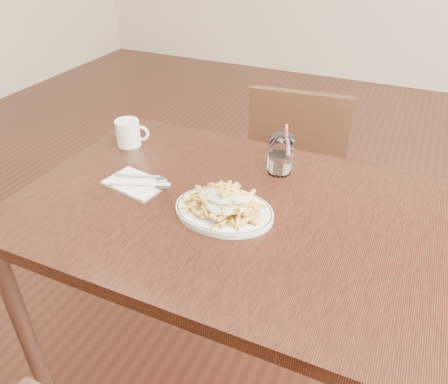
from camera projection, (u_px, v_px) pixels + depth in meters
The scene contains 9 objects.
floor at pixel (231, 371), 1.62m from camera, with size 7.00×7.00×0.00m, color black.
table at pixel (233, 228), 1.25m from camera, with size 1.20×0.80×0.75m.
chair_far at pixel (298, 166), 1.92m from camera, with size 0.44×0.44×0.86m.
fries_plate at pixel (224, 211), 1.17m from camera, with size 0.32×0.29×0.02m.
loaded_fries at pixel (224, 198), 1.15m from camera, with size 0.24×0.21×0.06m.
napkin at pixel (135, 184), 1.30m from camera, with size 0.18×0.11×0.01m, color white.
cutlery at pixel (136, 181), 1.30m from camera, with size 0.19×0.13×0.01m.
water_glass at pixel (280, 157), 1.34m from camera, with size 0.08×0.08×0.17m.
coffee_mug at pixel (129, 133), 1.50m from camera, with size 0.11×0.08×0.09m.
Camera 1 is at (0.39, -0.91, 1.44)m, focal length 35.00 mm.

